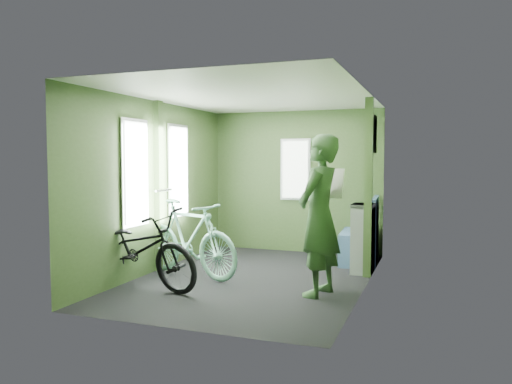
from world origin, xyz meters
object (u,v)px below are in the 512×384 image
bicycle_black (139,287)px  passenger (319,215)px  bench_seat (361,243)px  bicycle_mint (189,276)px  waste_box (363,238)px

bicycle_black → passenger: passenger is taller
passenger → bicycle_black: bearing=-66.4°
passenger → bench_seat: 2.02m
bicycle_mint → bench_seat: bearing=-32.2°
bicycle_mint → waste_box: (2.09, 0.97, 0.46)m
bicycle_mint → passenger: size_ratio=0.92×
passenger → waste_box: 1.37m
bicycle_mint → passenger: 2.02m
bench_seat → waste_box: bearing=-83.8°
waste_box → bench_seat: bearing=99.9°
bicycle_mint → waste_box: bearing=-46.6°
passenger → bicycle_mint: bearing=-87.1°
bicycle_black → bicycle_mint: bearing=-7.9°
bicycle_black → passenger: bearing=-64.4°
bench_seat → passenger: bearing=-99.5°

